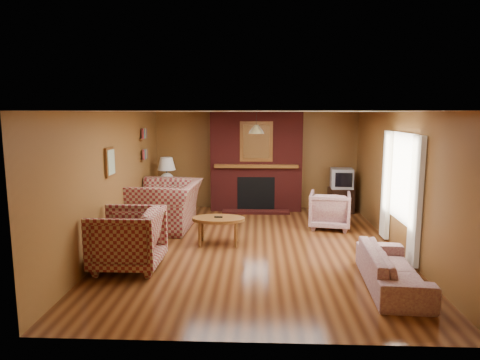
{
  "coord_description": "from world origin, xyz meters",
  "views": [
    {
      "loc": [
        0.04,
        -7.4,
        2.38
      ],
      "look_at": [
        -0.3,
        0.6,
        1.12
      ],
      "focal_mm": 32.0,
      "sensor_mm": 36.0,
      "label": 1
    }
  ],
  "objects_px": {
    "plaid_loveseat": "(166,205)",
    "floral_armchair": "(330,210)",
    "table_lamp": "(167,170)",
    "crt_tv": "(342,178)",
    "plaid_armchair": "(127,239)",
    "side_table": "(167,200)",
    "tv_stand": "(341,200)",
    "floral_sofa": "(392,268)",
    "fireplace": "(256,162)",
    "coffee_table": "(218,221)"
  },
  "relations": [
    {
      "from": "side_table",
      "to": "table_lamp",
      "type": "distance_m",
      "value": 0.71
    },
    {
      "from": "floral_armchair",
      "to": "crt_tv",
      "type": "height_order",
      "value": "crt_tv"
    },
    {
      "from": "fireplace",
      "to": "crt_tv",
      "type": "bearing_deg",
      "value": -5.3
    },
    {
      "from": "plaid_loveseat",
      "to": "floral_sofa",
      "type": "relative_size",
      "value": 0.85
    },
    {
      "from": "plaid_armchair",
      "to": "floral_armchair",
      "type": "height_order",
      "value": "plaid_armchair"
    },
    {
      "from": "plaid_loveseat",
      "to": "crt_tv",
      "type": "height_order",
      "value": "crt_tv"
    },
    {
      "from": "floral_armchair",
      "to": "plaid_loveseat",
      "type": "bearing_deg",
      "value": 14.18
    },
    {
      "from": "fireplace",
      "to": "floral_sofa",
      "type": "relative_size",
      "value": 1.35
    },
    {
      "from": "coffee_table",
      "to": "crt_tv",
      "type": "height_order",
      "value": "crt_tv"
    },
    {
      "from": "table_lamp",
      "to": "tv_stand",
      "type": "height_order",
      "value": "table_lamp"
    },
    {
      "from": "floral_armchair",
      "to": "coffee_table",
      "type": "height_order",
      "value": "floral_armchair"
    },
    {
      "from": "coffee_table",
      "to": "plaid_armchair",
      "type": "bearing_deg",
      "value": -134.98
    },
    {
      "from": "plaid_loveseat",
      "to": "side_table",
      "type": "distance_m",
      "value": 1.35
    },
    {
      "from": "crt_tv",
      "to": "tv_stand",
      "type": "bearing_deg",
      "value": 90.0
    },
    {
      "from": "fireplace",
      "to": "crt_tv",
      "type": "xyz_separation_m",
      "value": [
        2.05,
        -0.19,
        -0.36
      ]
    },
    {
      "from": "floral_armchair",
      "to": "table_lamp",
      "type": "bearing_deg",
      "value": -6.21
    },
    {
      "from": "floral_sofa",
      "to": "side_table",
      "type": "height_order",
      "value": "side_table"
    },
    {
      "from": "plaid_armchair",
      "to": "floral_armchair",
      "type": "distance_m",
      "value": 4.3
    },
    {
      "from": "plaid_loveseat",
      "to": "floral_armchair",
      "type": "height_order",
      "value": "plaid_loveseat"
    },
    {
      "from": "plaid_armchair",
      "to": "crt_tv",
      "type": "xyz_separation_m",
      "value": [
        4.0,
        3.96,
        0.36
      ]
    },
    {
      "from": "side_table",
      "to": "tv_stand",
      "type": "xyz_separation_m",
      "value": [
        4.15,
        0.35,
        -0.03
      ]
    },
    {
      "from": "table_lamp",
      "to": "side_table",
      "type": "bearing_deg",
      "value": 135.0
    },
    {
      "from": "fireplace",
      "to": "floral_armchair",
      "type": "bearing_deg",
      "value": -46.83
    },
    {
      "from": "table_lamp",
      "to": "crt_tv",
      "type": "distance_m",
      "value": 4.17
    },
    {
      "from": "floral_armchair",
      "to": "side_table",
      "type": "bearing_deg",
      "value": -6.21
    },
    {
      "from": "plaid_armchair",
      "to": "floral_sofa",
      "type": "height_order",
      "value": "plaid_armchair"
    },
    {
      "from": "plaid_armchair",
      "to": "table_lamp",
      "type": "height_order",
      "value": "table_lamp"
    },
    {
      "from": "floral_sofa",
      "to": "tv_stand",
      "type": "relative_size",
      "value": 3.02
    },
    {
      "from": "side_table",
      "to": "crt_tv",
      "type": "relative_size",
      "value": 1.18
    },
    {
      "from": "floral_armchair",
      "to": "crt_tv",
      "type": "distance_m",
      "value": 1.6
    },
    {
      "from": "plaid_loveseat",
      "to": "floral_armchair",
      "type": "bearing_deg",
      "value": 96.2
    },
    {
      "from": "floral_armchair",
      "to": "tv_stand",
      "type": "bearing_deg",
      "value": -98.41
    },
    {
      "from": "plaid_armchair",
      "to": "crt_tv",
      "type": "height_order",
      "value": "crt_tv"
    },
    {
      "from": "coffee_table",
      "to": "crt_tv",
      "type": "xyz_separation_m",
      "value": [
        2.72,
        2.68,
        0.38
      ]
    },
    {
      "from": "tv_stand",
      "to": "side_table",
      "type": "bearing_deg",
      "value": 179.19
    },
    {
      "from": "floral_sofa",
      "to": "crt_tv",
      "type": "relative_size",
      "value": 3.24
    },
    {
      "from": "fireplace",
      "to": "coffee_table",
      "type": "bearing_deg",
      "value": -103.09
    },
    {
      "from": "fireplace",
      "to": "side_table",
      "type": "xyz_separation_m",
      "value": [
        -2.1,
        -0.53,
        -0.86
      ]
    },
    {
      "from": "plaid_armchair",
      "to": "coffee_table",
      "type": "xyz_separation_m",
      "value": [
        1.28,
        1.28,
        -0.03
      ]
    },
    {
      "from": "floral_armchair",
      "to": "table_lamp",
      "type": "height_order",
      "value": "table_lamp"
    },
    {
      "from": "fireplace",
      "to": "plaid_loveseat",
      "type": "xyz_separation_m",
      "value": [
        -1.85,
        -1.85,
        -0.69
      ]
    },
    {
      "from": "fireplace",
      "to": "crt_tv",
      "type": "distance_m",
      "value": 2.09
    },
    {
      "from": "coffee_table",
      "to": "plaid_loveseat",
      "type": "bearing_deg",
      "value": 139.26
    },
    {
      "from": "fireplace",
      "to": "table_lamp",
      "type": "distance_m",
      "value": 2.17
    },
    {
      "from": "coffee_table",
      "to": "tv_stand",
      "type": "xyz_separation_m",
      "value": [
        2.72,
        2.68,
        -0.15
      ]
    },
    {
      "from": "plaid_armchair",
      "to": "floral_armchair",
      "type": "bearing_deg",
      "value": 125.87
    },
    {
      "from": "crt_tv",
      "to": "plaid_loveseat",
      "type": "bearing_deg",
      "value": -156.96
    },
    {
      "from": "floral_armchair",
      "to": "table_lamp",
      "type": "distance_m",
      "value": 3.86
    },
    {
      "from": "floral_sofa",
      "to": "table_lamp",
      "type": "distance_m",
      "value": 5.82
    },
    {
      "from": "floral_armchair",
      "to": "coffee_table",
      "type": "xyz_separation_m",
      "value": [
        -2.21,
        -1.22,
        0.06
      ]
    }
  ]
}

